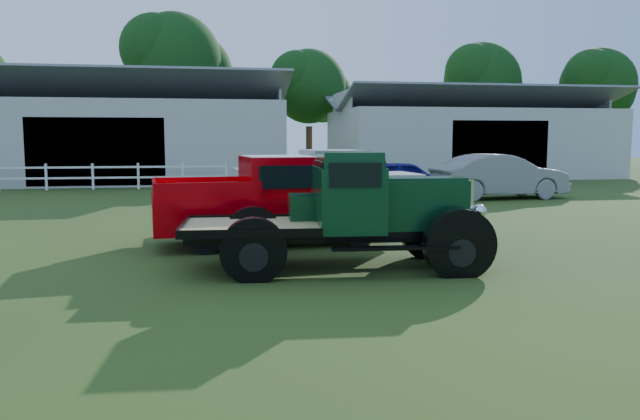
{
  "coord_description": "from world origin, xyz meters",
  "views": [
    {
      "loc": [
        -1.7,
        -9.65,
        2.31
      ],
      "look_at": [
        0.2,
        1.2,
        1.05
      ],
      "focal_mm": 35.0,
      "sensor_mm": 36.0,
      "label": 1
    }
  ],
  "objects": [
    {
      "name": "fence_rail",
      "position": [
        -8.0,
        20.0,
        0.6
      ],
      "size": [
        14.2,
        0.16,
        1.2
      ],
      "primitive_type": null,
      "color": "white",
      "rests_on": "ground"
    },
    {
      "name": "tree_d",
      "position": [
        18.0,
        34.0,
        5.0
      ],
      "size": [
        6.0,
        6.0,
        10.0
      ],
      "primitive_type": null,
      "color": "#103611",
      "rests_on": "ground"
    },
    {
      "name": "white_pickup",
      "position": [
        1.5,
        7.45,
        0.98
      ],
      "size": [
        5.47,
        2.43,
        1.96
      ],
      "primitive_type": null,
      "rotation": [
        0.0,
        0.0,
        0.07
      ],
      "color": "#BBBBB9",
      "rests_on": "ground"
    },
    {
      "name": "ground",
      "position": [
        0.0,
        0.0,
        0.0
      ],
      "size": [
        120.0,
        120.0,
        0.0
      ],
      "primitive_type": "plane",
      "color": "#2B3F1A"
    },
    {
      "name": "vintage_flatbed",
      "position": [
        0.57,
        1.06,
        1.04
      ],
      "size": [
        5.38,
        2.42,
        2.08
      ],
      "primitive_type": null,
      "rotation": [
        0.0,
        0.0,
        -0.06
      ],
      "color": "#0B351B",
      "rests_on": "ground"
    },
    {
      "name": "misc_car_grey",
      "position": [
        9.27,
        12.84,
        0.86
      ],
      "size": [
        5.37,
        2.3,
        1.72
      ],
      "primitive_type": "imported",
      "rotation": [
        0.0,
        0.0,
        1.67
      ],
      "color": "gray",
      "rests_on": "ground"
    },
    {
      "name": "tree_c",
      "position": [
        5.0,
        33.0,
        4.5
      ],
      "size": [
        5.4,
        5.4,
        9.0
      ],
      "primitive_type": null,
      "color": "#103611",
      "rests_on": "ground"
    },
    {
      "name": "tree_e",
      "position": [
        26.0,
        32.0,
        4.75
      ],
      "size": [
        5.7,
        5.7,
        9.5
      ],
      "primitive_type": null,
      "color": "#103611",
      "rests_on": "ground"
    },
    {
      "name": "tree_b",
      "position": [
        -4.0,
        34.0,
        5.75
      ],
      "size": [
        6.9,
        6.9,
        11.5
      ],
      "primitive_type": null,
      "color": "#103611",
      "rests_on": "ground"
    },
    {
      "name": "shed_right",
      "position": [
        14.0,
        27.0,
        2.6
      ],
      "size": [
        16.8,
        9.2,
        5.2
      ],
      "primitive_type": null,
      "color": "#A9ABA0",
      "rests_on": "ground"
    },
    {
      "name": "red_pickup",
      "position": [
        -0.36,
        3.95,
        0.98
      ],
      "size": [
        5.56,
        2.6,
        1.96
      ],
      "primitive_type": null,
      "rotation": [
        0.0,
        0.0,
        0.1
      ],
      "color": "#BD0007",
      "rests_on": "ground"
    },
    {
      "name": "shed_left",
      "position": [
        -7.0,
        26.0,
        2.8
      ],
      "size": [
        18.8,
        10.2,
        5.6
      ],
      "primitive_type": null,
      "color": "#A9ABA0",
      "rests_on": "ground"
    },
    {
      "name": "misc_car_blue",
      "position": [
        6.03,
        14.75,
        0.71
      ],
      "size": [
        4.33,
        2.07,
        1.43
      ],
      "primitive_type": "imported",
      "rotation": [
        0.0,
        0.0,
        1.66
      ],
      "color": "navy",
      "rests_on": "ground"
    }
  ]
}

